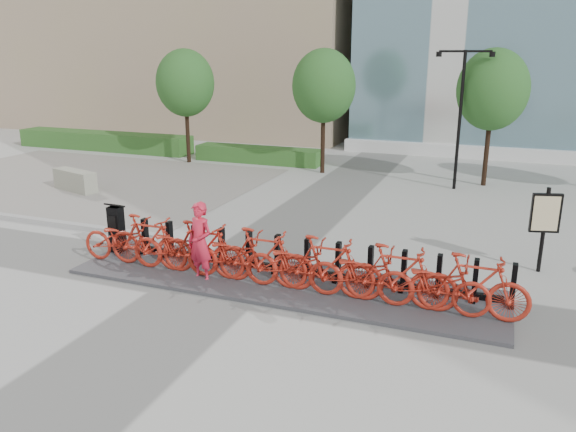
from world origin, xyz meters
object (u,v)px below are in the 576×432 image
(bike_0, at_px, (122,240))
(worker_red, at_px, (200,243))
(jersey_barrier, at_px, (75,181))
(map_sign, at_px, (545,217))
(kiosk, at_px, (117,228))

(bike_0, height_order, worker_red, worker_red)
(jersey_barrier, distance_m, map_sign, 15.84)
(kiosk, distance_m, worker_red, 2.94)
(bike_0, distance_m, kiosk, 0.90)
(worker_red, bearing_deg, bike_0, -166.69)
(bike_0, bearing_deg, map_sign, -70.94)
(bike_0, relative_size, worker_red, 1.18)
(bike_0, height_order, kiosk, kiosk)
(jersey_barrier, height_order, map_sign, map_sign)
(kiosk, relative_size, jersey_barrier, 0.64)
(worker_red, height_order, jersey_barrier, worker_red)
(map_sign, bearing_deg, jersey_barrier, 155.88)
(kiosk, distance_m, map_sign, 10.22)
(worker_red, relative_size, map_sign, 0.90)
(worker_red, bearing_deg, map_sign, 42.54)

